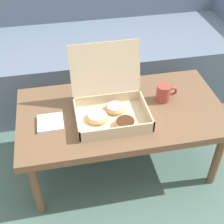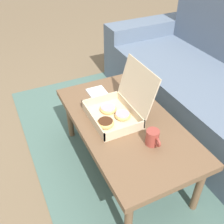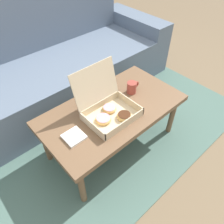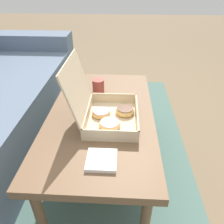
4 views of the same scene
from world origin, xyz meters
The scene contains 6 objects.
ground_plane centered at (0.00, 0.00, 0.00)m, with size 12.00×12.00×0.00m, color #756047.
area_rug centered at (0.00, 0.30, 0.01)m, with size 2.62×1.89×0.01m, color #4C6B60.
coffee_table centered at (0.00, -0.06, 0.38)m, with size 1.07×0.58×0.43m.
pastry_box centered at (-0.06, -0.09, 0.49)m, with size 0.36×0.35×0.32m.
coffee_mug centered at (0.24, -0.02, 0.47)m, with size 0.12×0.07×0.09m.
napkin_stack centered at (-0.37, -0.10, 0.43)m, with size 0.13×0.13×0.02m.
Camera 2 is at (1.09, -0.68, 1.47)m, focal length 42.00 mm.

